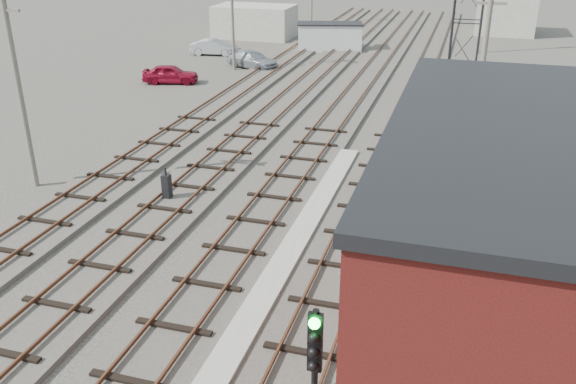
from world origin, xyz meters
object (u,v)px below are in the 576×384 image
at_px(site_trailer, 330,37).
at_px(car_grey, 253,60).
at_px(switch_stand, 167,187).
at_px(car_silver, 214,47).
at_px(car_red, 170,74).

distance_m(site_trailer, car_grey, 10.15).
bearing_deg(switch_stand, car_silver, 111.32).
xyz_separation_m(switch_stand, car_red, (-9.47, 19.24, 0.00)).
bearing_deg(car_grey, car_silver, 73.23).
distance_m(car_silver, car_grey, 6.58).
height_order(site_trailer, car_silver, site_trailer).
bearing_deg(car_silver, switch_stand, -168.55).
relative_size(car_silver, car_grey, 0.90).
relative_size(switch_stand, car_red, 0.36).
bearing_deg(switch_stand, car_red, 118.20).
height_order(site_trailer, car_red, site_trailer).
bearing_deg(car_red, site_trailer, -42.77).
xyz_separation_m(switch_stand, car_grey, (-5.33, 25.88, -0.02)).
bearing_deg(switch_stand, site_trailer, 93.54).
bearing_deg(switch_stand, car_grey, 103.63).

